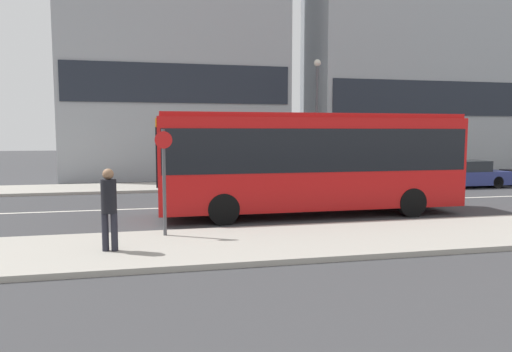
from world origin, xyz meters
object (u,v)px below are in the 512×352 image
(pedestrian_near_stop, at_px, (109,204))
(street_lamp, at_px, (317,108))
(bus_stop_sign, at_px, (164,174))
(parked_car_0, at_px, (464,175))
(city_bus, at_px, (310,157))

(pedestrian_near_stop, distance_m, street_lamp, 15.13)
(bus_stop_sign, bearing_deg, parked_car_0, 29.60)
(city_bus, relative_size, pedestrian_near_stop, 5.47)
(parked_car_0, bearing_deg, bus_stop_sign, -150.40)
(city_bus, bearing_deg, street_lamp, 68.48)
(city_bus, relative_size, street_lamp, 1.60)
(pedestrian_near_stop, bearing_deg, parked_car_0, 39.61)
(pedestrian_near_stop, xyz_separation_m, bus_stop_sign, (1.23, 1.33, 0.53))
(city_bus, height_order, street_lamp, street_lamp)
(parked_car_0, distance_m, bus_stop_sign, 17.51)
(parked_car_0, xyz_separation_m, bus_stop_sign, (-15.19, -8.63, 1.08))
(city_bus, bearing_deg, bus_stop_sign, -150.64)
(city_bus, bearing_deg, parked_car_0, 29.16)
(city_bus, xyz_separation_m, bus_stop_sign, (-4.88, -2.79, -0.22))
(city_bus, distance_m, bus_stop_sign, 5.63)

